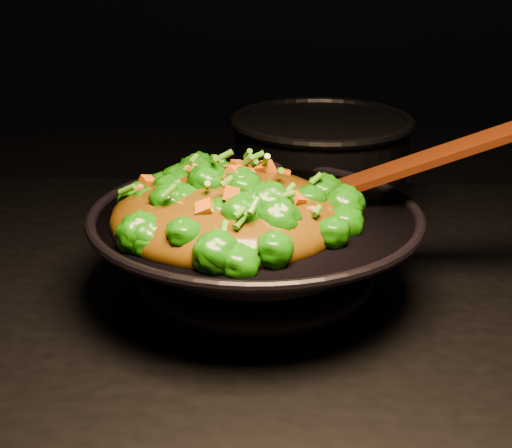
# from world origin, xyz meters

# --- Properties ---
(wok) EXTENTS (0.45, 0.45, 0.10)m
(wok) POSITION_xyz_m (-0.10, 0.03, 0.95)
(wok) COLOR black
(wok) RESTS_ON stovetop
(stir_fry) EXTENTS (0.32, 0.32, 0.09)m
(stir_fry) POSITION_xyz_m (-0.13, 0.01, 1.05)
(stir_fry) COLOR #186907
(stir_fry) RESTS_ON wok
(spatula) EXTENTS (0.30, 0.07, 0.12)m
(spatula) POSITION_xyz_m (0.08, 0.07, 1.05)
(spatula) COLOR #361308
(spatula) RESTS_ON wok
(back_pot) EXTENTS (0.30, 0.30, 0.14)m
(back_pot) POSITION_xyz_m (-0.02, 0.32, 0.97)
(back_pot) COLOR black
(back_pot) RESTS_ON stovetop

